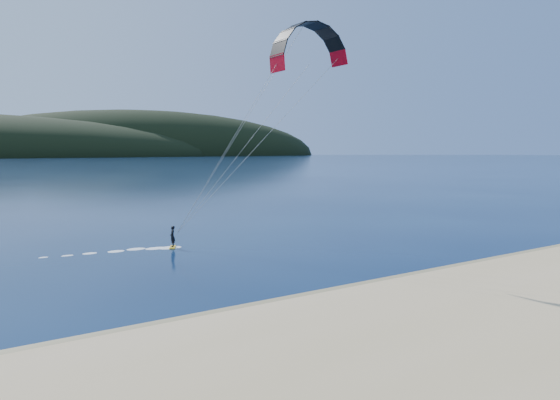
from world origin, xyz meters
name	(u,v)px	position (x,y,z in m)	size (l,w,h in m)	color
ground	(363,325)	(0.00, 0.00, 0.00)	(1800.00, 1800.00, 0.00)	#071635
wet_sand	(306,301)	(0.00, 4.50, 0.05)	(220.00, 2.50, 0.10)	#8E7E53
kitesurfer_near	(302,72)	(9.56, 18.07, 14.75)	(24.53, 8.45, 18.39)	gold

